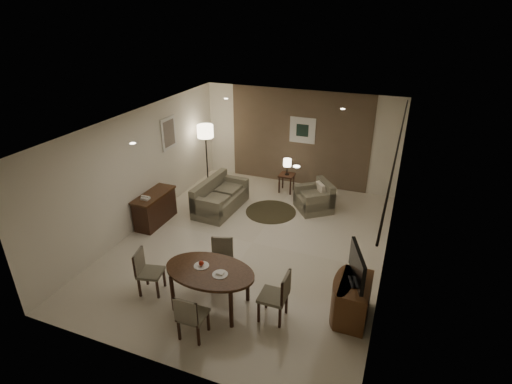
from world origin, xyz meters
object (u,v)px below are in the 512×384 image
at_px(console_desk, 155,208).
at_px(chair_left, 151,272).
at_px(armchair, 314,196).
at_px(chair_near, 193,314).
at_px(floor_lamp, 207,156).
at_px(side_table, 287,183).
at_px(tv_cabinet, 354,300).
at_px(chair_far, 221,263).
at_px(sofa, 221,195).
at_px(chair_right, 273,296).
at_px(dining_table, 211,288).

height_order(console_desk, chair_left, chair_left).
bearing_deg(armchair, console_desk, -96.46).
distance_m(chair_near, chair_left, 1.40).
relative_size(armchair, floor_lamp, 0.47).
relative_size(chair_near, floor_lamp, 0.48).
height_order(console_desk, side_table, console_desk).
xyz_separation_m(tv_cabinet, chair_far, (-2.44, 0.03, 0.08)).
height_order(chair_far, sofa, chair_far).
bearing_deg(chair_right, chair_left, -86.18).
bearing_deg(tv_cabinet, sofa, 144.38).
bearing_deg(chair_far, side_table, 72.41).
xyz_separation_m(dining_table, side_table, (-0.17, 4.90, -0.11)).
bearing_deg(side_table, chair_near, -87.56).
height_order(chair_far, side_table, chair_far).
xyz_separation_m(sofa, floor_lamp, (-1.01, 1.24, 0.50)).
bearing_deg(chair_left, console_desk, 19.43).
height_order(dining_table, chair_far, chair_far).
relative_size(tv_cabinet, side_table, 1.76).
bearing_deg(dining_table, sofa, 113.25).
height_order(chair_near, armchair, chair_near).
xyz_separation_m(console_desk, side_table, (2.39, 2.79, -0.12)).
distance_m(armchair, floor_lamp, 3.28).
bearing_deg(console_desk, side_table, 49.52).
relative_size(dining_table, side_table, 3.08).
bearing_deg(chair_near, side_table, -88.92).
distance_m(tv_cabinet, dining_table, 2.41).
bearing_deg(sofa, chair_left, -172.98).
bearing_deg(chair_near, armchair, -99.86).
bearing_deg(armchair, chair_far, -51.84).
distance_m(dining_table, chair_near, 0.73).
distance_m(dining_table, chair_right, 1.10).
bearing_deg(chair_left, floor_lamp, 2.13).
bearing_deg(chair_right, side_table, -165.55).
distance_m(console_desk, chair_far, 2.86).
bearing_deg(floor_lamp, chair_near, -64.58).
height_order(console_desk, chair_far, chair_far).
xyz_separation_m(chair_left, sofa, (-0.25, 3.35, -0.04)).
relative_size(tv_cabinet, chair_near, 1.07).
relative_size(chair_left, side_table, 1.65).
bearing_deg(chair_right, sofa, -142.17).
distance_m(side_table, floor_lamp, 2.37).
height_order(tv_cabinet, armchair, armchair).
bearing_deg(chair_left, chair_near, -131.33).
xyz_separation_m(chair_near, side_table, (-0.24, 5.62, -0.16)).
bearing_deg(chair_far, tv_cabinet, -19.27).
bearing_deg(chair_right, console_desk, -119.12).
bearing_deg(side_table, chair_far, -89.07).
relative_size(console_desk, sofa, 0.74).
bearing_deg(side_table, dining_table, -87.97).
bearing_deg(chair_near, chair_right, -142.69).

